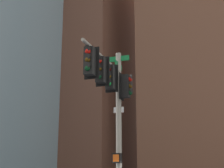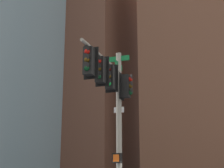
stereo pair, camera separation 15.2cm
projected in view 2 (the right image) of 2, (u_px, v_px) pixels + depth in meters
The scene contains 2 objects.
signal_pole_assembly at pixel (112, 97), 13.45m from camera, with size 1.12×4.45×7.20m.
building_brick_midblock at pixel (78, 59), 60.84m from camera, with size 19.36×17.99×43.09m, color brown.
Camera 2 is at (5.43, -13.33, 2.18)m, focal length 53.70 mm.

